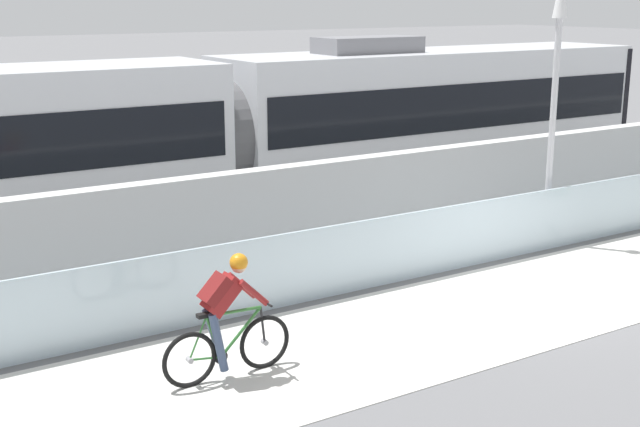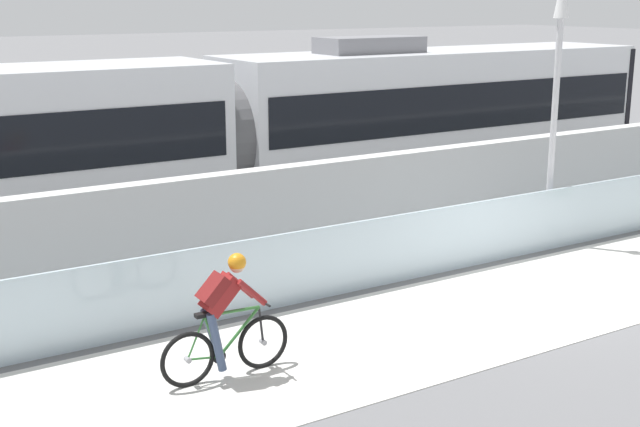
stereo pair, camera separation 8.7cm
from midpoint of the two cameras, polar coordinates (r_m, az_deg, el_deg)
name	(u,v)px [view 2 (the right image)]	position (r m, az deg, el deg)	size (l,w,h in m)	color
ground_plane	(550,295)	(14.42, 15.17, -5.26)	(200.00, 200.00, 0.00)	slate
bike_path_deck	(550,295)	(14.41, 15.17, -5.23)	(32.00, 3.20, 0.01)	silver
glass_parapet	(473,234)	(15.49, 10.31, -1.37)	(32.00, 0.05, 1.17)	silver
concrete_barrier_wall	(411,197)	(16.73, 6.22, 1.09)	(32.00, 0.36, 1.81)	silver
tram_rail_near	(340,215)	(18.90, 1.50, -0.13)	(32.00, 0.08, 0.01)	#595654
tram_rail_far	(307,203)	(20.07, -0.77, 0.73)	(32.00, 0.08, 0.01)	#595654
tram	(219,136)	(17.89, -6.58, 5.15)	(22.56, 2.54, 3.81)	silver
cyclist_on_bike	(225,318)	(10.81, -6.11, -6.91)	(1.77, 0.58, 1.61)	black
lamp_post_antenna	(557,74)	(16.75, 15.62, 8.94)	(0.28, 0.28, 5.20)	gray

